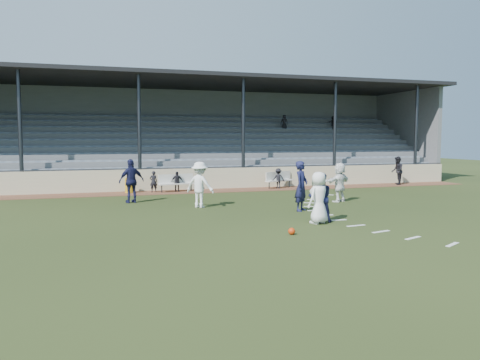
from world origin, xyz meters
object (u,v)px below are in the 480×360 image
bench_left (176,181)px  player_navy_lead (301,186)px  bench_right (279,178)px  trash_bin (130,185)px  player_white_lead (319,198)px  football (292,231)px  official (397,171)px

bench_left → player_navy_lead: 9.07m
bench_right → player_navy_lead: size_ratio=0.99×
trash_bin → player_white_lead: size_ratio=0.44×
bench_right → player_white_lead: (-3.03, -11.25, 0.30)m
trash_bin → football: (3.93, -12.65, -0.31)m
official → football: bearing=-14.3°
bench_left → football: (1.45, -12.50, -0.48)m
football → player_white_lead: size_ratio=0.12×
bench_left → trash_bin: bearing=165.5°
bench_right → football: size_ratio=9.33×
football → bench_right: bearing=69.9°
player_navy_lead → football: bearing=-162.0°
bench_left → player_navy_lead: player_navy_lead is taller
bench_left → football: size_ratio=9.56×
bench_left → bench_right: (6.10, 0.22, 0.00)m
player_white_lead → player_navy_lead: size_ratio=0.88×
official → trash_bin: bearing=-60.1°
football → official: size_ratio=0.12×
trash_bin → player_white_lead: bearing=-63.6°
football → player_navy_lead: (2.23, 4.23, 0.90)m
bench_right → trash_bin: 8.59m
bench_left → official: bearing=-12.0°
bench_left → official: (13.92, -0.21, 0.32)m
bench_right → trash_bin: (-8.58, -0.08, -0.17)m
bench_right → football: bench_right is taller
bench_left → bench_right: 6.11m
bench_left → football: 12.60m
bench_right → player_navy_lead: bearing=-129.7°
football → player_white_lead: player_white_lead is taller
player_navy_lead → player_white_lead: bearing=-146.6°
player_white_lead → official: size_ratio=1.00×
trash_bin → player_white_lead: player_white_lead is taller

